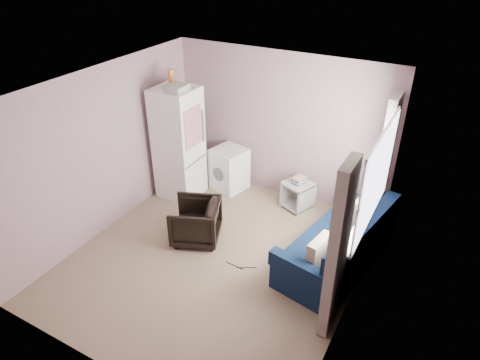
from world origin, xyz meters
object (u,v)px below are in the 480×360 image
object	(u,v)px
washing_machine	(229,168)
sofa	(340,248)
fridge	(179,143)
side_table	(298,193)
armchair	(195,220)

from	to	relation	value
washing_machine	sofa	bearing A→B (deg)	-11.06
sofa	fridge	bearing A→B (deg)	-179.56
side_table	armchair	bearing A→B (deg)	-123.48
armchair	fridge	world-z (taller)	fridge
fridge	armchair	bearing A→B (deg)	-45.89
washing_machine	side_table	xyz separation A→B (m)	(1.33, -0.01, -0.12)
side_table	sofa	xyz separation A→B (m)	(1.06, -1.10, 0.04)
sofa	washing_machine	bearing A→B (deg)	165.80
fridge	washing_machine	size ratio (longest dim) A/B	2.87
fridge	washing_machine	bearing A→B (deg)	40.69
armchair	side_table	distance (m)	1.84
washing_machine	sofa	xyz separation A→B (m)	(2.39, -1.11, -0.08)
fridge	sofa	bearing A→B (deg)	-10.44
fridge	washing_machine	xyz separation A→B (m)	(0.65, 0.56, -0.58)
armchair	sofa	world-z (taller)	sofa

